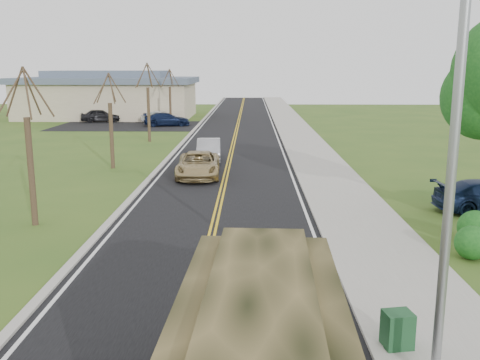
{
  "coord_description": "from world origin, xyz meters",
  "views": [
    {
      "loc": [
        1.42,
        -9.91,
        6.03
      ],
      "look_at": [
        1.01,
        10.13,
        1.8
      ],
      "focal_mm": 40.0,
      "sensor_mm": 36.0,
      "label": 1
    }
  ],
  "objects_px": {
    "military_truck": "(261,349)",
    "utility_box_near": "(397,329)",
    "suv_champagne": "(198,165)",
    "sedan_silver": "(209,150)"
  },
  "relations": [
    {
      "from": "military_truck",
      "to": "sedan_silver",
      "type": "distance_m",
      "value": 27.4
    },
    {
      "from": "military_truck",
      "to": "utility_box_near",
      "type": "xyz_separation_m",
      "value": [
        3.01,
        3.23,
        -1.32
      ]
    },
    {
      "from": "military_truck",
      "to": "suv_champagne",
      "type": "height_order",
      "value": "military_truck"
    },
    {
      "from": "military_truck",
      "to": "utility_box_near",
      "type": "height_order",
      "value": "military_truck"
    },
    {
      "from": "military_truck",
      "to": "suv_champagne",
      "type": "distance_m",
      "value": 22.17
    },
    {
      "from": "utility_box_near",
      "to": "military_truck",
      "type": "bearing_deg",
      "value": -143.64
    },
    {
      "from": "military_truck",
      "to": "utility_box_near",
      "type": "distance_m",
      "value": 4.61
    },
    {
      "from": "military_truck",
      "to": "sedan_silver",
      "type": "relative_size",
      "value": 1.48
    },
    {
      "from": "suv_champagne",
      "to": "sedan_silver",
      "type": "relative_size",
      "value": 1.15
    },
    {
      "from": "suv_champagne",
      "to": "sedan_silver",
      "type": "distance_m",
      "value": 5.3
    }
  ]
}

